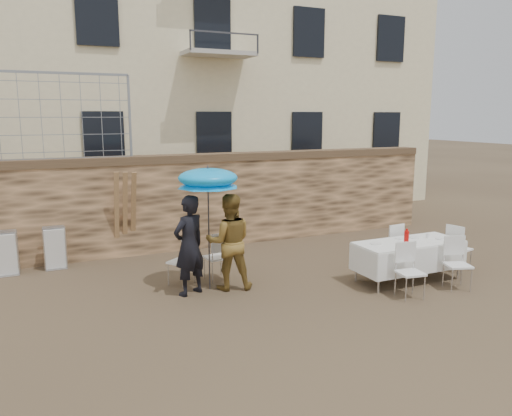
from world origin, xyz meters
name	(u,v)px	position (x,y,z in m)	size (l,w,h in m)	color
ground	(291,324)	(0.00, 0.00, 0.00)	(80.00, 80.00, 0.00)	brown
stone_wall	(193,202)	(0.00, 5.00, 1.10)	(13.00, 0.50, 2.20)	#8D6946
chain_link_fence	(52,117)	(-3.00, 5.00, 3.10)	(3.20, 0.06, 1.80)	gray
man_suit	(189,245)	(-1.03, 1.88, 0.89)	(0.65, 0.43, 1.79)	black
woman_dress	(229,242)	(-0.28, 1.88, 0.88)	(0.86, 0.67, 1.76)	#B28436
umbrella	(208,182)	(-0.63, 1.98, 1.99)	(1.10, 1.10, 2.11)	#3F3F44
couple_chair_left	(181,260)	(-1.03, 2.43, 0.48)	(0.48, 0.48, 0.96)	white
couple_chair_right	(217,256)	(-0.33, 2.43, 0.48)	(0.48, 0.48, 0.96)	white
banquet_table	(409,244)	(3.01, 0.89, 0.73)	(2.10, 0.85, 0.78)	white
soda_bottle	(406,238)	(2.81, 0.74, 0.91)	(0.09, 0.09, 0.26)	red
table_chair_front_left	(410,271)	(2.41, 0.14, 0.48)	(0.48, 0.48, 0.96)	white
table_chair_front_right	(458,264)	(3.51, 0.14, 0.48)	(0.48, 0.48, 0.96)	white
table_chair_back	(389,246)	(3.21, 1.69, 0.48)	(0.48, 0.48, 0.96)	white
table_chair_side	(459,247)	(4.41, 0.99, 0.48)	(0.48, 0.48, 0.96)	white
chair_stack_left	(7,251)	(-4.04, 4.56, 0.46)	(0.46, 0.47, 0.92)	white
chair_stack_right	(55,246)	(-3.14, 4.56, 0.46)	(0.46, 0.40, 0.92)	white
wood_planks	(131,214)	(-1.54, 4.63, 1.00)	(0.70, 0.20, 2.00)	#A37749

